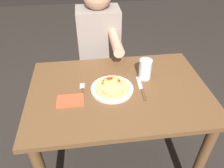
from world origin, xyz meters
TOP-DOWN VIEW (x-y plane):
  - ground_plane at (0.00, 0.00)m, footprint 8.00×8.00m
  - dining_table at (0.00, 0.00)m, footprint 1.04×0.71m
  - plate at (-0.04, 0.00)m, footprint 0.25×0.25m
  - pizza at (-0.04, 0.00)m, footprint 0.20×0.20m
  - fork at (-0.21, 0.00)m, footprint 0.03×0.18m
  - knife at (0.13, -0.01)m, footprint 0.03×0.22m
  - drinking_glass at (0.17, 0.09)m, footprint 0.08×0.08m
  - napkin at (-0.28, -0.07)m, footprint 0.15×0.10m
  - person_diner at (-0.06, 0.59)m, footprint 0.32×0.52m

SIDE VIEW (x-z plane):
  - ground_plane at x=0.00m, z-range 0.00..0.00m
  - dining_table at x=0.00m, z-range 0.24..1.00m
  - person_diner at x=-0.06m, z-range 0.10..1.32m
  - fork at x=-0.21m, z-range 0.76..0.76m
  - knife at x=0.13m, z-range 0.76..0.76m
  - napkin at x=-0.28m, z-range 0.76..0.77m
  - plate at x=-0.04m, z-range 0.76..0.77m
  - pizza at x=-0.04m, z-range 0.77..0.80m
  - drinking_glass at x=0.17m, z-range 0.76..0.88m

